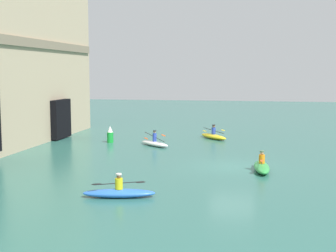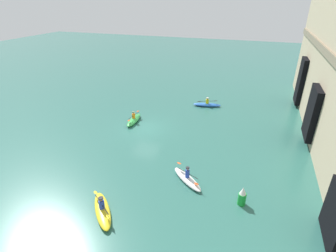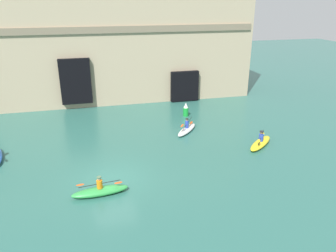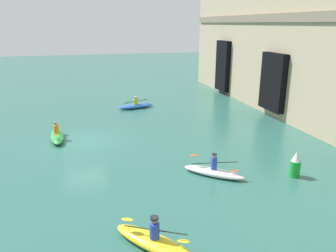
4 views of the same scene
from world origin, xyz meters
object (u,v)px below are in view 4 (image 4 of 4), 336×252
kayak_yellow (155,242)px  marker_buoy (295,165)px  kayak_blue (136,106)px  kayak_green (57,136)px  kayak_white (214,171)px

kayak_yellow → marker_buoy: marker_buoy is taller
kayak_yellow → marker_buoy: size_ratio=2.36×
kayak_yellow → kayak_blue: kayak_yellow is taller
kayak_yellow → marker_buoy: (-3.39, 7.53, 0.35)m
kayak_blue → kayak_green: bearing=-144.0°
kayak_green → marker_buoy: size_ratio=2.50×
kayak_white → kayak_green: bearing=-3.5°
kayak_green → marker_buoy: bearing=49.0°
kayak_green → kayak_white: bearing=41.6°
kayak_blue → marker_buoy: bearing=-82.0°
kayak_blue → marker_buoy: 15.72m
kayak_white → marker_buoy: (1.04, 3.68, 0.36)m
kayak_white → kayak_blue: 13.89m
kayak_white → kayak_green: 10.48m
kayak_white → kayak_yellow: (4.43, -3.86, 0.01)m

